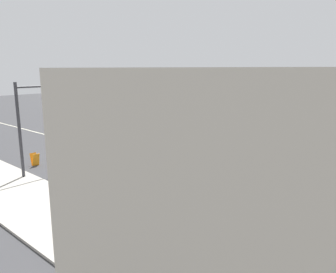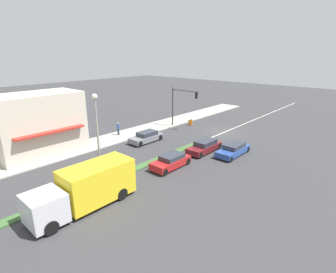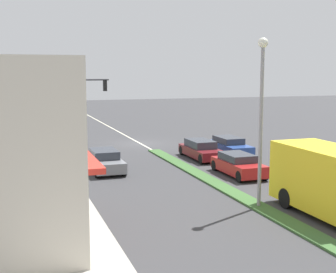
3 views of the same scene
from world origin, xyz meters
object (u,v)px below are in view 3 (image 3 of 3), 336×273
suv_grey (105,161)px  sedan_maroon (201,150)px  street_lamp (261,101)px  warning_aframe_sign (71,142)px  pedestrian (27,161)px  traffic_signal_main (69,100)px  hatchback_red (238,165)px  coupe_blue (229,145)px

suv_grey → sedan_maroon: (-7.20, -1.95, -0.01)m
street_lamp → suv_grey: bearing=-63.2°
street_lamp → warning_aframe_sign: size_ratio=8.80×
pedestrian → sedan_maroon: (-11.77, -2.63, -0.38)m
warning_aframe_sign → street_lamp: bearing=106.3°
traffic_signal_main → sedan_maroon: size_ratio=1.23×
warning_aframe_sign → suv_grey: (-0.79, 9.91, 0.20)m
hatchback_red → traffic_signal_main: bearing=-54.1°
street_lamp → hatchback_red: bearing=-109.4°
pedestrian → coupe_blue: 15.09m
street_lamp → sedan_maroon: size_ratio=1.62×
traffic_signal_main → warning_aframe_sign: size_ratio=6.69×
suv_grey → pedestrian: bearing=8.5°
pedestrian → warning_aframe_sign: pedestrian is taller
street_lamp → warning_aframe_sign: (5.79, -19.81, -4.35)m
pedestrian → hatchback_red: (-11.77, 2.97, -0.39)m
coupe_blue → sedan_maroon: bearing=24.5°
traffic_signal_main → suv_grey: size_ratio=1.31×
warning_aframe_sign → hatchback_red: bearing=120.5°
pedestrian → warning_aframe_sign: bearing=-109.7°
traffic_signal_main → coupe_blue: bearing=157.4°
pedestrian → coupe_blue: (-14.57, -3.91, -0.42)m
traffic_signal_main → sedan_maroon: bearing=144.6°
suv_grey → hatchback_red: 8.07m
sedan_maroon → coupe_blue: bearing=-155.5°
sedan_maroon → hatchback_red: (-0.00, 5.60, -0.01)m
traffic_signal_main → sedan_maroon: traffic_signal_main is taller
traffic_signal_main → street_lamp: bearing=109.0°
warning_aframe_sign → suv_grey: bearing=94.5°
hatchback_red → pedestrian: bearing=-14.2°
traffic_signal_main → pedestrian: size_ratio=3.34×
traffic_signal_main → pedestrian: 9.66m
pedestrian → suv_grey: 4.64m
suv_grey → coupe_blue: bearing=-162.1°
warning_aframe_sign → pedestrian: bearing=70.3°
suv_grey → hatchback_red: size_ratio=1.03×
traffic_signal_main → hatchback_red: traffic_signal_main is taller
pedestrian → suv_grey: (-4.57, -0.68, -0.37)m
hatchback_red → warning_aframe_sign: bearing=-59.5°
street_lamp → warning_aframe_sign: street_lamp is taller
traffic_signal_main → coupe_blue: 12.50m
traffic_signal_main → suv_grey: 8.59m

